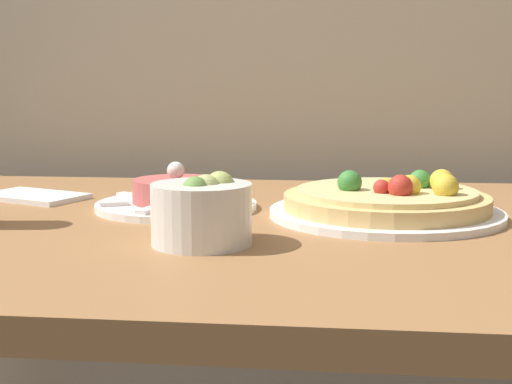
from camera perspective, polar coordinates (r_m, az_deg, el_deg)
dining_table at (r=0.97m, az=1.59°, el=-8.33°), size 1.35×0.82×0.78m
pizza_plate at (r=1.00m, az=10.45°, el=-0.85°), size 0.32×0.32×0.07m
tartare_plate at (r=1.05m, az=-6.40°, el=-0.47°), size 0.24×0.24×0.07m
small_bowl at (r=0.81m, az=-4.32°, el=-1.55°), size 0.12×0.12×0.08m
napkin at (r=1.19m, az=-17.36°, el=-0.33°), size 0.18×0.15×0.01m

